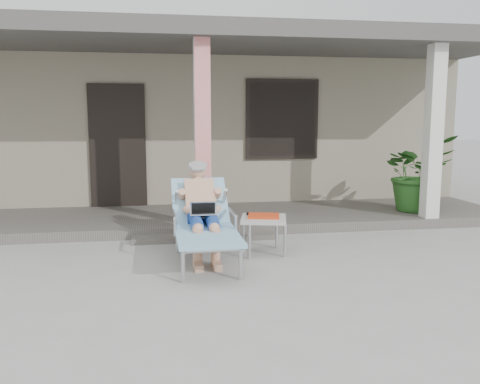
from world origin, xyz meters
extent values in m
plane|color=#9E9E99|center=(0.00, 0.00, 0.00)|extent=(60.00, 60.00, 0.00)
cube|color=gray|center=(0.00, 6.50, 1.50)|extent=(10.00, 5.00, 3.00)
cube|color=#474442|center=(0.00, 6.50, 3.15)|extent=(10.40, 5.40, 0.30)
cube|color=black|center=(-1.30, 3.97, 1.20)|extent=(0.95, 0.06, 2.10)
cube|color=black|center=(1.60, 3.97, 1.65)|extent=(1.20, 0.06, 1.30)
cube|color=black|center=(1.60, 3.96, 1.65)|extent=(1.32, 0.05, 1.42)
cube|color=#605B56|center=(0.00, 3.00, 0.07)|extent=(10.00, 2.00, 0.15)
cube|color=red|center=(0.00, 2.15, 1.45)|extent=(0.22, 0.22, 2.61)
cube|color=silver|center=(3.50, 2.15, 1.45)|extent=(0.22, 0.22, 2.61)
cube|color=#474442|center=(0.00, 3.00, 2.88)|extent=(10.00, 2.30, 0.24)
cube|color=#605B56|center=(0.00, 1.85, 0.04)|extent=(2.00, 0.30, 0.07)
cylinder|color=#B7B7BC|center=(-0.40, 0.05, 0.18)|extent=(0.04, 0.04, 0.36)
cylinder|color=#B7B7BC|center=(0.20, 0.06, 0.18)|extent=(0.04, 0.04, 0.36)
cylinder|color=#B7B7BC|center=(-0.41, 1.23, 0.18)|extent=(0.04, 0.04, 0.36)
cylinder|color=#B7B7BC|center=(0.19, 1.24, 0.18)|extent=(0.04, 0.04, 0.36)
cube|color=#B7B7BC|center=(-0.10, 0.49, 0.37)|extent=(0.61, 1.18, 0.03)
cube|color=#95CCE7|center=(-0.10, 0.49, 0.39)|extent=(0.71, 1.22, 0.04)
cube|color=#B7B7BC|center=(-0.11, 1.35, 0.60)|extent=(0.61, 0.56, 0.47)
cube|color=#95CCE7|center=(-0.11, 1.35, 0.63)|extent=(0.70, 0.63, 0.54)
cylinder|color=#99999B|center=(-0.12, 1.63, 1.05)|extent=(0.24, 0.24, 0.12)
cube|color=silver|center=(-0.11, 0.91, 0.56)|extent=(0.32, 0.23, 0.23)
cube|color=#B0B0AB|center=(0.65, 1.05, 0.44)|extent=(0.66, 0.66, 0.04)
cylinder|color=#B7B7BC|center=(0.43, 0.83, 0.21)|extent=(0.04, 0.04, 0.42)
cylinder|color=#B7B7BC|center=(0.87, 0.83, 0.21)|extent=(0.04, 0.04, 0.42)
cylinder|color=#B7B7BC|center=(0.43, 1.26, 0.21)|extent=(0.04, 0.04, 0.42)
cylinder|color=#B7B7BC|center=(0.87, 1.26, 0.21)|extent=(0.04, 0.04, 0.42)
cube|color=red|center=(0.65, 1.05, 0.48)|extent=(0.44, 0.37, 0.03)
cube|color=black|center=(0.65, 1.19, 0.47)|extent=(0.38, 0.11, 0.04)
imported|color=#26591E|center=(3.58, 2.72, 0.79)|extent=(1.22, 1.07, 1.27)
camera|label=1|loc=(-0.63, -5.00, 1.69)|focal=38.00mm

